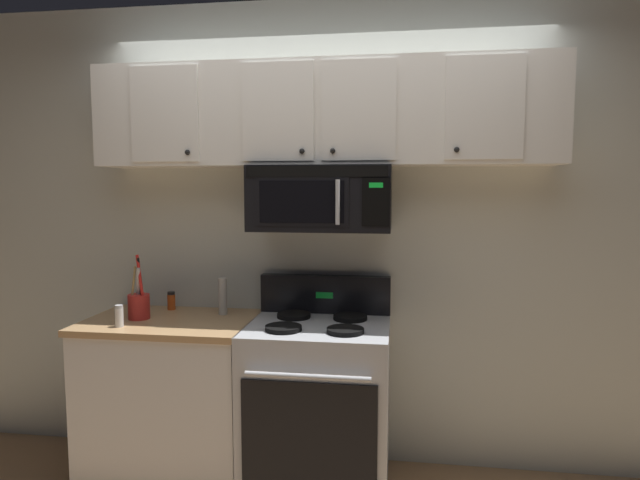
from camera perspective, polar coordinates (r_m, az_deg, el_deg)
back_wall at (r=3.22m, az=0.76°, el=0.52°), size 5.20×0.10×2.70m
stove_range at (r=3.07m, az=-0.18°, el=-16.73°), size 0.76×0.69×1.12m
over_range_microwave at (r=2.96m, az=0.13°, el=4.44°), size 0.76×0.43×0.35m
upper_cabinets at (r=3.01m, az=0.23°, el=13.04°), size 2.50×0.36×0.55m
counter_segment at (r=3.30m, az=-15.31°, el=-15.60°), size 0.93×0.65×0.90m
utensil_crock_red at (r=3.20m, az=-18.56°, el=-6.39°), size 0.12×0.12×0.36m
salt_shaker at (r=3.06m, az=-20.42°, el=-7.53°), size 0.04×0.04×0.12m
pepper_mill at (r=3.19m, az=-10.22°, el=-5.87°), size 0.05×0.05×0.21m
spice_jar at (r=3.39m, az=-15.41°, el=-6.21°), size 0.05×0.05×0.11m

